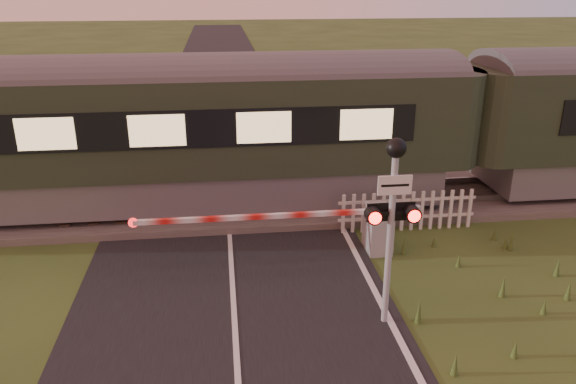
{
  "coord_description": "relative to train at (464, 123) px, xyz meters",
  "views": [
    {
      "loc": [
        -0.09,
        -7.37,
        5.72
      ],
      "look_at": [
        1.21,
        3.2,
        1.66
      ],
      "focal_mm": 35.0,
      "sensor_mm": 36.0,
      "label": 1
    }
  ],
  "objects": [
    {
      "name": "ground",
      "position": [
        -6.32,
        -6.5,
        -2.14
      ],
      "size": [
        160.0,
        160.0,
        0.0
      ],
      "primitive_type": "plane",
      "color": "#2D4219",
      "rests_on": "ground"
    },
    {
      "name": "road",
      "position": [
        -6.3,
        -6.73,
        -2.13
      ],
      "size": [
        6.0,
        140.0,
        0.03
      ],
      "color": "black",
      "rests_on": "ground"
    },
    {
      "name": "track_bed",
      "position": [
        -6.32,
        0.0,
        -2.08
      ],
      "size": [
        140.0,
        3.4,
        0.39
      ],
      "color": "#47423D",
      "rests_on": "ground"
    },
    {
      "name": "train",
      "position": [
        0.0,
        0.0,
        0.0
      ],
      "size": [
        39.94,
        2.75,
        3.72
      ],
      "color": "slate",
      "rests_on": "ground"
    },
    {
      "name": "boom_gate",
      "position": [
        -3.33,
        -2.84,
        -1.57
      ],
      "size": [
        6.31,
        0.79,
        1.05
      ],
      "color": "gray",
      "rests_on": "ground"
    },
    {
      "name": "crossing_signal",
      "position": [
        -3.67,
        -5.62,
        0.18
      ],
      "size": [
        0.86,
        0.35,
        3.38
      ],
      "color": "gray",
      "rests_on": "ground"
    },
    {
      "name": "picket_fence",
      "position": [
        -2.05,
        -1.89,
        -1.64
      ],
      "size": [
        3.38,
        0.08,
        0.99
      ],
      "color": "silver",
      "rests_on": "ground"
    }
  ]
}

